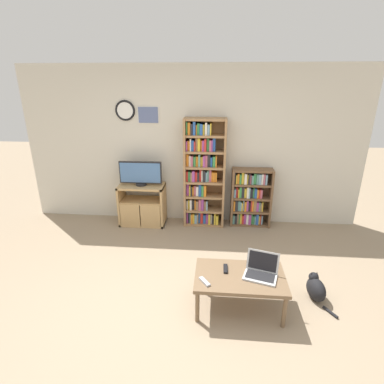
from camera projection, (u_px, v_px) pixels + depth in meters
name	position (u px, v px, depth m)	size (l,w,h in m)	color
ground_plane	(173.00, 309.00, 3.27)	(18.00, 18.00, 0.00)	gray
wall_back	(191.00, 147.00, 4.98)	(5.63, 0.09, 2.60)	beige
tv_stand	(142.00, 205.00, 5.12)	(0.76, 0.43, 0.70)	tan
television	(141.00, 173.00, 4.93)	(0.70, 0.18, 0.41)	black
bookshelf_tall	(203.00, 174.00, 4.94)	(0.67, 0.31, 1.80)	#9E754C
bookshelf_short	(249.00, 198.00, 5.04)	(0.67, 0.25, 0.99)	brown
coffee_table	(240.00, 279.00, 3.17)	(0.95, 0.59, 0.41)	brown
laptop	(261.00, 270.00, 3.14)	(0.39, 0.35, 0.24)	#B7BABC
remote_near_laptop	(226.00, 269.00, 3.25)	(0.04, 0.16, 0.02)	black
remote_far_from_laptop	(205.00, 281.00, 3.05)	(0.13, 0.16, 0.02)	#99999E
cat	(316.00, 288.00, 3.39)	(0.27, 0.48, 0.29)	black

